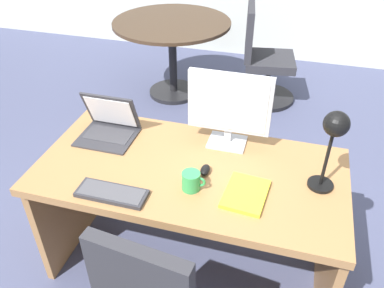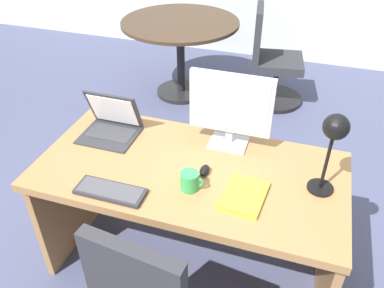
{
  "view_description": "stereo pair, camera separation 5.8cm",
  "coord_description": "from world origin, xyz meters",
  "px_view_note": "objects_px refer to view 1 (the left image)",
  "views": [
    {
      "loc": [
        0.43,
        -1.46,
        1.97
      ],
      "look_at": [
        0.0,
        0.04,
        0.86
      ],
      "focal_mm": 36.84,
      "sensor_mm": 36.0,
      "label": 1
    },
    {
      "loc": [
        0.48,
        -1.44,
        1.97
      ],
      "look_at": [
        0.0,
        0.04,
        0.86
      ],
      "focal_mm": 36.84,
      "sensor_mm": 36.0,
      "label": 2
    }
  ],
  "objects_px": {
    "keyboard": "(112,193)",
    "coffee_mug": "(191,181)",
    "desk_lamp": "(334,135)",
    "desk": "(192,192)",
    "monitor": "(229,106)",
    "laptop": "(110,122)",
    "meeting_table": "(172,40)",
    "book": "(246,194)",
    "meeting_chair_near": "(263,64)",
    "mouse": "(205,170)"
  },
  "relations": [
    {
      "from": "meeting_chair_near",
      "to": "coffee_mug",
      "type": "bearing_deg",
      "value": -91.72
    },
    {
      "from": "desk_lamp",
      "to": "book",
      "type": "height_order",
      "value": "desk_lamp"
    },
    {
      "from": "desk_lamp",
      "to": "book",
      "type": "relative_size",
      "value": 1.62
    },
    {
      "from": "laptop",
      "to": "meeting_table",
      "type": "distance_m",
      "value": 1.87
    },
    {
      "from": "monitor",
      "to": "coffee_mug",
      "type": "relative_size",
      "value": 3.81
    },
    {
      "from": "monitor",
      "to": "laptop",
      "type": "relative_size",
      "value": 1.42
    },
    {
      "from": "desk",
      "to": "desk_lamp",
      "type": "bearing_deg",
      "value": -2.56
    },
    {
      "from": "laptop",
      "to": "meeting_chair_near",
      "type": "height_order",
      "value": "laptop"
    },
    {
      "from": "coffee_mug",
      "to": "mouse",
      "type": "bearing_deg",
      "value": 75.29
    },
    {
      "from": "mouse",
      "to": "meeting_chair_near",
      "type": "distance_m",
      "value": 2.2
    },
    {
      "from": "monitor",
      "to": "meeting_chair_near",
      "type": "height_order",
      "value": "monitor"
    },
    {
      "from": "laptop",
      "to": "mouse",
      "type": "xyz_separation_m",
      "value": [
        0.59,
        -0.19,
        -0.05
      ]
    },
    {
      "from": "book",
      "to": "meeting_table",
      "type": "relative_size",
      "value": 0.23
    },
    {
      "from": "monitor",
      "to": "laptop",
      "type": "distance_m",
      "value": 0.67
    },
    {
      "from": "coffee_mug",
      "to": "book",
      "type": "bearing_deg",
      "value": 4.98
    },
    {
      "from": "desk",
      "to": "coffee_mug",
      "type": "bearing_deg",
      "value": -75.35
    },
    {
      "from": "laptop",
      "to": "meeting_chair_near",
      "type": "distance_m",
      "value": 2.12
    },
    {
      "from": "monitor",
      "to": "meeting_table",
      "type": "xyz_separation_m",
      "value": [
        -0.89,
        1.75,
        -0.39
      ]
    },
    {
      "from": "keyboard",
      "to": "meeting_table",
      "type": "xyz_separation_m",
      "value": [
        -0.47,
        2.3,
        -0.17
      ]
    },
    {
      "from": "mouse",
      "to": "desk_lamp",
      "type": "relative_size",
      "value": 0.2
    },
    {
      "from": "book",
      "to": "coffee_mug",
      "type": "distance_m",
      "value": 0.25
    },
    {
      "from": "desk",
      "to": "meeting_table",
      "type": "distance_m",
      "value": 2.11
    },
    {
      "from": "mouse",
      "to": "laptop",
      "type": "bearing_deg",
      "value": 162.07
    },
    {
      "from": "monitor",
      "to": "mouse",
      "type": "distance_m",
      "value": 0.35
    },
    {
      "from": "coffee_mug",
      "to": "meeting_table",
      "type": "bearing_deg",
      "value": 110.52
    },
    {
      "from": "laptop",
      "to": "desk_lamp",
      "type": "xyz_separation_m",
      "value": [
        1.14,
        -0.16,
        0.23
      ]
    },
    {
      "from": "desk",
      "to": "monitor",
      "type": "height_order",
      "value": "monitor"
    },
    {
      "from": "desk",
      "to": "meeting_chair_near",
      "type": "height_order",
      "value": "meeting_chair_near"
    },
    {
      "from": "keyboard",
      "to": "coffee_mug",
      "type": "xyz_separation_m",
      "value": [
        0.34,
        0.14,
        0.03
      ]
    },
    {
      "from": "monitor",
      "to": "meeting_table",
      "type": "bearing_deg",
      "value": 116.98
    },
    {
      "from": "book",
      "to": "monitor",
      "type": "bearing_deg",
      "value": 113.44
    },
    {
      "from": "desk_lamp",
      "to": "meeting_table",
      "type": "distance_m",
      "value": 2.47
    },
    {
      "from": "desk",
      "to": "meeting_table",
      "type": "relative_size",
      "value": 1.37
    },
    {
      "from": "desk",
      "to": "mouse",
      "type": "distance_m",
      "value": 0.24
    },
    {
      "from": "meeting_table",
      "to": "mouse",
      "type": "bearing_deg",
      "value": -67.5
    },
    {
      "from": "meeting_table",
      "to": "book",
      "type": "bearing_deg",
      "value": -63.64
    },
    {
      "from": "mouse",
      "to": "monitor",
      "type": "bearing_deg",
      "value": 79.32
    },
    {
      "from": "book",
      "to": "meeting_table",
      "type": "distance_m",
      "value": 2.39
    },
    {
      "from": "keyboard",
      "to": "meeting_chair_near",
      "type": "relative_size",
      "value": 0.35
    },
    {
      "from": "book",
      "to": "meeting_table",
      "type": "height_order",
      "value": "meeting_table"
    },
    {
      "from": "book",
      "to": "meeting_chair_near",
      "type": "relative_size",
      "value": 0.28
    },
    {
      "from": "desk",
      "to": "desk_lamp",
      "type": "relative_size",
      "value": 3.66
    },
    {
      "from": "monitor",
      "to": "meeting_chair_near",
      "type": "bearing_deg",
      "value": 90.5
    },
    {
      "from": "laptop",
      "to": "mouse",
      "type": "bearing_deg",
      "value": -17.93
    },
    {
      "from": "monitor",
      "to": "keyboard",
      "type": "relative_size",
      "value": 1.31
    },
    {
      "from": "keyboard",
      "to": "mouse",
      "type": "height_order",
      "value": "mouse"
    },
    {
      "from": "desk_lamp",
      "to": "coffee_mug",
      "type": "height_order",
      "value": "desk_lamp"
    },
    {
      "from": "desk_lamp",
      "to": "meeting_chair_near",
      "type": "distance_m",
      "value": 2.29
    },
    {
      "from": "desk",
      "to": "desk_lamp",
      "type": "xyz_separation_m",
      "value": [
        0.63,
        -0.03,
        0.51
      ]
    },
    {
      "from": "keyboard",
      "to": "book",
      "type": "distance_m",
      "value": 0.61
    }
  ]
}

